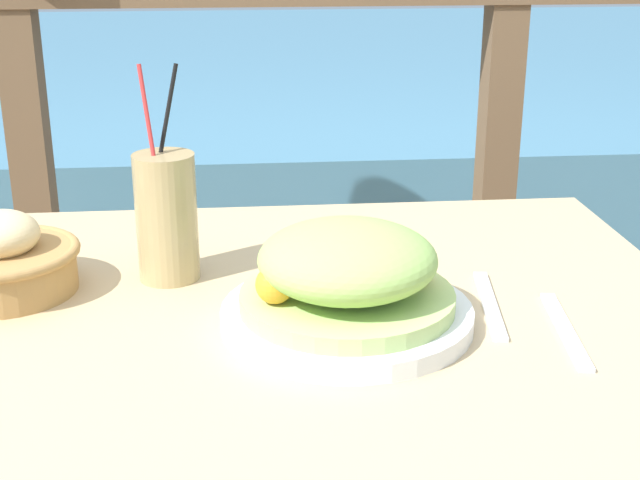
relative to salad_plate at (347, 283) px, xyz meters
The scene contains 8 objects.
patio_table 0.19m from the salad_plate, 134.06° to the left, with size 0.91×0.74×0.78m.
railing_fence 0.84m from the salad_plate, 93.26° to the left, with size 2.80×0.08×1.12m.
sea_backdrop 3.38m from the salad_plate, 90.82° to the left, with size 12.00×4.00×0.60m.
salad_plate is the anchor object (origin of this frame).
drink_glass 0.25m from the salad_plate, 142.30° to the left, with size 0.07×0.07×0.25m.
bread_basket 0.40m from the salad_plate, 161.79° to the left, with size 0.17×0.17×0.10m.
fork 0.17m from the salad_plate, 10.92° to the left, with size 0.04×0.18×0.00m.
knife 0.23m from the salad_plate, ahead, with size 0.04×0.18×0.00m.
Camera 1 is at (-0.06, -0.90, 1.18)m, focal length 50.00 mm.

